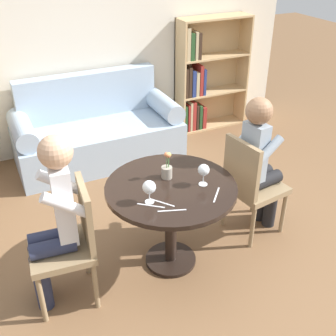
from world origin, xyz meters
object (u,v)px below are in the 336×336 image
chair_right (250,183)px  wine_glass_left (149,188)px  person_right (260,162)px  flower_vase (167,169)px  chair_left (71,240)px  person_left (54,219)px  wine_glass_right (204,171)px  couch (97,133)px  bookshelf_right (202,78)px

chair_right → wine_glass_left: bearing=92.4°
wine_glass_left → person_right: bearing=10.9°
person_right → flower_vase: (-0.82, 0.03, 0.12)m
chair_left → person_left: size_ratio=0.71×
person_right → wine_glass_right: bearing=96.7°
person_left → wine_glass_left: (0.62, -0.12, 0.14)m
couch → chair_left: (-0.75, -1.89, 0.18)m
chair_right → person_right: 0.19m
bookshelf_right → chair_right: 2.21m
chair_right → couch: bearing=14.2°
bookshelf_right → wine_glass_right: bearing=-119.3°
flower_vase → person_right: bearing=-2.1°
bookshelf_right → couch: bearing=-169.7°
chair_right → person_left: (-1.59, -0.06, 0.19)m
person_left → wine_glass_left: 0.65m
bookshelf_right → wine_glass_right: 2.57m
flower_vase → wine_glass_right: bearing=-45.6°
wine_glass_right → person_left: bearing=175.3°
wine_glass_right → flower_vase: bearing=134.4°
person_right → wine_glass_right: person_right is taller
chair_left → flower_vase: 0.84m
couch → person_right: 2.02m
chair_right → wine_glass_left: 1.04m
chair_right → flower_vase: size_ratio=4.15×
chair_right → wine_glass_left: size_ratio=5.45×
chair_left → chair_right: 1.51m
wine_glass_right → chair_left: bearing=175.7°
wine_glass_right → flower_vase: flower_vase is taller
wine_glass_left → flower_vase: bearing=44.2°
couch → wine_glass_left: 2.08m
flower_vase → wine_glass_left: bearing=-135.8°
bookshelf_right → chair_left: (-2.22, -2.16, -0.15)m
chair_left → flower_vase: size_ratio=4.15×
person_right → wine_glass_left: 1.09m
flower_vase → couch: bearing=90.7°
bookshelf_right → chair_left: bearing=-135.8°
chair_right → flower_vase: bearing=77.7°
couch → person_right: person_right is taller
wine_glass_right → flower_vase: size_ratio=0.75×
bookshelf_right → flower_vase: (-1.45, -2.04, 0.14)m
bookshelf_right → wine_glass_left: bearing=-126.6°
chair_left → chair_right: bearing=98.4°
chair_left → wine_glass_left: chair_left is taller
wine_glass_left → wine_glass_right: 0.44m
chair_left → wine_glass_right: 1.03m
person_left → wine_glass_left: size_ratio=7.69×
person_left → flower_vase: size_ratio=5.86×
chair_left → wine_glass_right: chair_left is taller
couch → chair_left: bearing=-111.7°
person_right → flower_vase: size_ratio=5.66×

